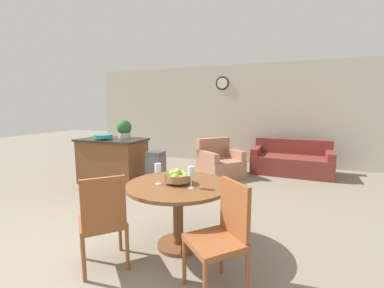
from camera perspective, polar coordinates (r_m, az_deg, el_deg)
name	(u,v)px	position (r m, az deg, el deg)	size (l,w,h in m)	color
ground_plane	(71,280)	(2.85, -25.28, -25.62)	(24.00, 24.00, 0.00)	gray
wall_back	(222,114)	(7.39, 6.79, 6.59)	(8.00, 0.09, 2.70)	beige
dining_table	(178,198)	(2.88, -3.12, -11.90)	(1.13, 1.13, 0.73)	brown
dining_chair_near_left	(103,218)	(2.65, -19.15, -15.22)	(0.59, 0.59, 0.94)	brown
dining_chair_near_right	(223,232)	(2.28, 6.83, -18.80)	(0.59, 0.59, 0.94)	brown
fruit_bowl	(178,177)	(2.81, -3.19, -7.25)	(0.28, 0.28, 0.17)	olive
wine_glass_left	(158,169)	(2.79, -7.58, -5.48)	(0.07, 0.07, 0.23)	silver
wine_glass_right	(191,172)	(2.63, -0.20, -6.24)	(0.07, 0.07, 0.23)	silver
kitchen_island	(113,161)	(5.52, -17.20, -3.58)	(1.32, 0.78, 0.92)	brown
teal_bowl	(103,136)	(5.41, -19.14, 1.60)	(0.37, 0.37, 0.09)	teal
potted_plant	(124,129)	(5.48, -14.83, 3.28)	(0.30, 0.30, 0.38)	beige
trash_bin	(156,170)	(4.94, -8.01, -5.84)	(0.29, 0.30, 0.73)	#56565B
couch	(291,162)	(6.52, 21.18, -3.67)	(1.80, 1.03, 0.78)	maroon
armchair	(219,164)	(5.82, 6.08, -4.41)	(1.18, 1.18, 0.84)	#A87056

